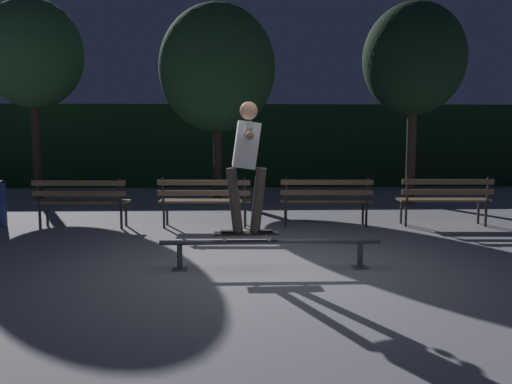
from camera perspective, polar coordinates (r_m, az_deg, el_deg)
name	(u,v)px	position (r m, az deg, el deg)	size (l,w,h in m)	color
ground_plane	(270,269)	(6.49, 1.56, -8.24)	(90.00, 90.00, 0.00)	gray
hedge_backdrop	(249,146)	(17.06, -0.76, 5.00)	(24.00, 1.20, 2.57)	black
grind_rail	(270,246)	(6.43, 1.56, -5.84)	(2.66, 0.18, 0.36)	#47474C
skateboard	(246,234)	(6.39, -1.03, -4.51)	(0.79, 0.23, 0.09)	black
skateboarder	(247,156)	(6.29, -1.02, 3.91)	(0.62, 1.41, 1.56)	black
park_bench_leftmost	(81,198)	(9.67, -18.22, -0.57)	(1.62, 0.49, 0.88)	#282623
park_bench_left_center	(205,197)	(9.31, -5.53, -0.54)	(1.62, 0.49, 0.88)	#282623
park_bench_right_center	(326,197)	(9.42, 7.50, -0.48)	(1.62, 0.49, 0.88)	#282623
park_bench_rightmost	(445,196)	(10.00, 19.62, -0.41)	(1.62, 0.49, 0.88)	#282623
tree_behind_benches	(217,69)	(13.21, -4.20, 13.05)	(2.81, 2.81, 4.76)	#3D2D23
tree_far_left	(33,54)	(14.77, -22.83, 13.46)	(2.46, 2.46, 4.99)	#3D2D23
tree_far_right	(414,60)	(13.21, 16.58, 13.46)	(2.36, 2.36, 4.67)	#3D2D23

